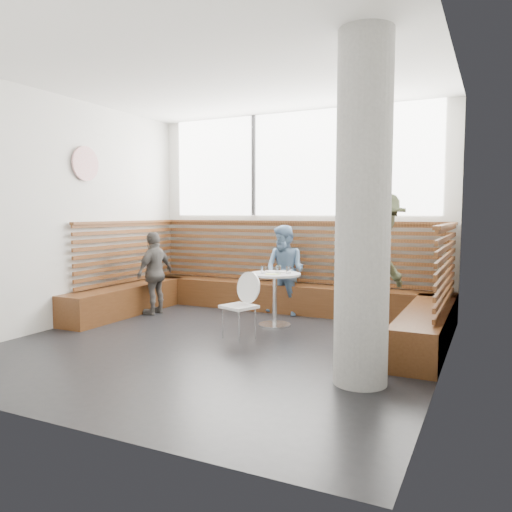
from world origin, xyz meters
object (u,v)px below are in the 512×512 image
at_px(cafe_table, 275,288).
at_px(child_left, 155,273).
at_px(adult_man, 378,266).
at_px(child_back, 285,270).
at_px(cafe_chair, 241,300).
at_px(concrete_column, 363,212).

relative_size(cafe_table, child_left, 0.58).
bearing_deg(adult_man, child_back, 75.69).
bearing_deg(cafe_chair, concrete_column, -10.30).
xyz_separation_m(cafe_chair, child_back, (-0.03, 1.53, 0.21)).
bearing_deg(cafe_table, adult_man, -4.41).
distance_m(concrete_column, cafe_chair, 2.35).
height_order(concrete_column, cafe_chair, concrete_column).
xyz_separation_m(child_back, child_left, (-1.88, -0.78, -0.05)).
bearing_deg(cafe_chair, cafe_table, 101.65).
xyz_separation_m(concrete_column, child_left, (-3.70, 1.79, -0.95)).
xyz_separation_m(cafe_table, child_back, (-0.15, 0.73, 0.16)).
height_order(cafe_table, cafe_chair, cafe_chair).
xyz_separation_m(adult_man, child_back, (-1.60, 0.84, -0.23)).
bearing_deg(child_back, child_left, -144.37).
bearing_deg(child_back, concrete_column, -41.72).
bearing_deg(child_left, child_back, 115.83).
distance_m(adult_man, child_left, 3.50).
relative_size(cafe_table, cafe_chair, 0.89).
distance_m(concrete_column, adult_man, 1.87).
height_order(child_back, child_left, child_back).
height_order(cafe_table, child_left, child_left).
bearing_deg(child_left, adult_man, 92.21).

